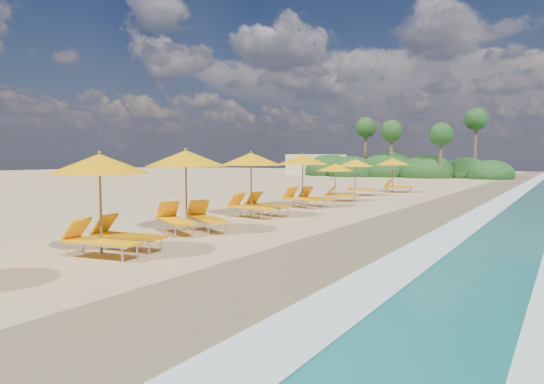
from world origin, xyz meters
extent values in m
plane|color=tan|center=(0.00, 0.00, 0.00)|extent=(160.00, 160.00, 0.00)
cube|color=#8A7552|center=(4.00, 0.00, 0.01)|extent=(4.00, 160.00, 0.01)
cube|color=white|center=(5.50, 0.00, 0.03)|extent=(1.20, 160.00, 0.01)
cylinder|color=olive|center=(-1.23, -6.07, 1.21)|extent=(0.06, 0.06, 2.41)
cone|color=#FFA905|center=(-1.23, -6.07, 2.21)|extent=(2.84, 2.84, 0.48)
sphere|color=olive|center=(-1.23, -6.07, 2.48)|extent=(0.09, 0.09, 0.09)
cylinder|color=olive|center=(-1.92, -2.14, 1.28)|extent=(0.06, 0.06, 2.55)
cone|color=#FFA905|center=(-1.92, -2.14, 2.34)|extent=(3.59, 3.59, 0.51)
sphere|color=olive|center=(-1.92, -2.14, 2.62)|extent=(0.09, 0.09, 0.09)
cylinder|color=olive|center=(-2.43, 2.37, 1.26)|extent=(0.06, 0.06, 2.51)
cone|color=#FFA905|center=(-2.43, 2.37, 2.30)|extent=(2.99, 2.99, 0.50)
sphere|color=olive|center=(-2.43, 2.37, 2.58)|extent=(0.09, 0.09, 0.09)
cylinder|color=olive|center=(-2.49, 6.92, 1.24)|extent=(0.06, 0.06, 2.48)
cone|color=#FFA905|center=(-2.49, 6.92, 2.27)|extent=(3.30, 3.30, 0.50)
sphere|color=olive|center=(-2.49, 6.92, 2.55)|extent=(0.09, 0.09, 0.09)
cylinder|color=olive|center=(-2.32, 10.41, 1.00)|extent=(0.05, 0.05, 2.00)
cone|color=#FFA905|center=(-2.32, 10.41, 1.83)|extent=(2.51, 2.51, 0.40)
sphere|color=olive|center=(-2.32, 10.41, 2.06)|extent=(0.07, 0.07, 0.07)
cylinder|color=olive|center=(-2.91, 14.78, 1.11)|extent=(0.06, 0.06, 2.22)
cone|color=#FFA905|center=(-2.91, 14.78, 2.03)|extent=(2.95, 2.95, 0.45)
sphere|color=olive|center=(-2.91, 14.78, 2.28)|extent=(0.08, 0.08, 0.08)
cylinder|color=olive|center=(-1.82, 18.85, 1.14)|extent=(0.06, 0.06, 2.27)
cone|color=#FFA905|center=(-1.82, 18.85, 2.08)|extent=(2.65, 2.65, 0.46)
sphere|color=olive|center=(-1.82, 18.85, 2.33)|extent=(0.08, 0.08, 0.08)
ellipsoid|color=#163D14|center=(-6.00, 45.00, 0.62)|extent=(6.40, 6.40, 4.16)
ellipsoid|color=#163D14|center=(-11.00, 46.00, 0.70)|extent=(7.20, 7.20, 4.68)
ellipsoid|color=#163D14|center=(-15.00, 44.00, 0.58)|extent=(6.00, 6.00, 3.90)
ellipsoid|color=#163D14|center=(-2.00, 47.00, 0.55)|extent=(5.60, 5.60, 3.64)
ellipsoid|color=#163D14|center=(-19.00, 46.00, 0.64)|extent=(6.60, 6.60, 4.29)
ellipsoid|color=#163D14|center=(1.00, 45.00, 0.49)|extent=(5.00, 5.00, 3.25)
cylinder|color=brown|center=(-4.00, 43.00, 2.50)|extent=(0.36, 0.36, 5.00)
sphere|color=#163D14|center=(-4.00, 43.00, 5.00)|extent=(2.60, 2.60, 2.60)
cylinder|color=brown|center=(-10.00, 44.00, 2.80)|extent=(0.36, 0.36, 5.60)
sphere|color=#163D14|center=(-10.00, 44.00, 5.60)|extent=(2.60, 2.60, 2.60)
cylinder|color=brown|center=(-14.00, 46.00, 3.10)|extent=(0.36, 0.36, 6.20)
sphere|color=#163D14|center=(-14.00, 46.00, 6.20)|extent=(2.60, 2.60, 2.60)
cylinder|color=brown|center=(-1.00, 47.00, 3.40)|extent=(0.36, 0.36, 6.80)
sphere|color=#163D14|center=(-1.00, 47.00, 6.80)|extent=(2.60, 2.60, 2.60)
cube|color=beige|center=(-22.00, 48.00, 1.40)|extent=(7.00, 5.00, 2.80)
camera|label=1|loc=(8.60, -14.13, 2.36)|focal=32.51mm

